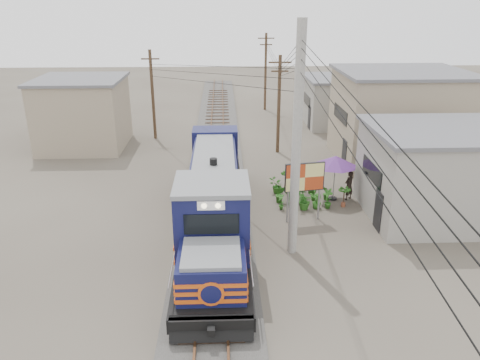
{
  "coord_description": "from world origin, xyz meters",
  "views": [
    {
      "loc": [
        0.45,
        -18.88,
        10.7
      ],
      "look_at": [
        1.29,
        2.79,
        2.2
      ],
      "focal_mm": 35.0,
      "sensor_mm": 36.0,
      "label": 1
    }
  ],
  "objects_px": {
    "locomotive": "(214,200)",
    "market_umbrella": "(336,161)",
    "vendor": "(349,185)",
    "billboard": "(305,179)"
  },
  "relations": [
    {
      "from": "market_umbrella",
      "to": "vendor",
      "type": "bearing_deg",
      "value": -1.94
    },
    {
      "from": "locomotive",
      "to": "market_umbrella",
      "type": "bearing_deg",
      "value": 29.7
    },
    {
      "from": "billboard",
      "to": "locomotive",
      "type": "bearing_deg",
      "value": -174.87
    },
    {
      "from": "billboard",
      "to": "vendor",
      "type": "bearing_deg",
      "value": 31.6
    },
    {
      "from": "locomotive",
      "to": "market_umbrella",
      "type": "relative_size",
      "value": 6.17
    },
    {
      "from": "locomotive",
      "to": "vendor",
      "type": "bearing_deg",
      "value": 26.64
    },
    {
      "from": "locomotive",
      "to": "vendor",
      "type": "height_order",
      "value": "locomotive"
    },
    {
      "from": "vendor",
      "to": "market_umbrella",
      "type": "bearing_deg",
      "value": -38.0
    },
    {
      "from": "locomotive",
      "to": "billboard",
      "type": "relative_size",
      "value": 5.1
    },
    {
      "from": "locomotive",
      "to": "billboard",
      "type": "bearing_deg",
      "value": 14.41
    }
  ]
}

